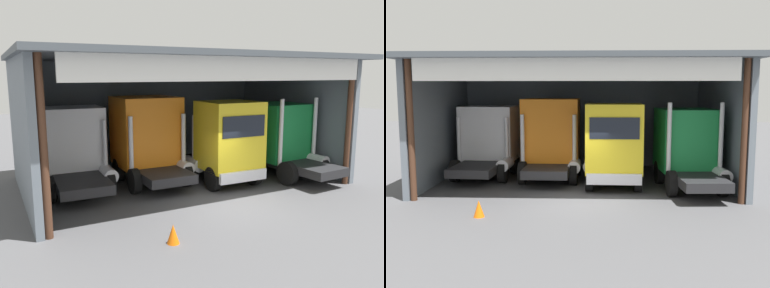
# 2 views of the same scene
# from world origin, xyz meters

# --- Properties ---
(ground_plane) EXTENTS (80.00, 80.00, 0.00)m
(ground_plane) POSITION_xyz_m (0.00, 0.00, 0.00)
(ground_plane) COLOR #4C4C4F
(ground_plane) RESTS_ON ground
(workshop_shed) EXTENTS (13.33, 9.00, 5.47)m
(workshop_shed) POSITION_xyz_m (0.00, 4.78, 3.73)
(workshop_shed) COLOR slate
(workshop_shed) RESTS_ON ground
(truck_white_right_bay) EXTENTS (2.73, 4.75, 3.37)m
(truck_white_right_bay) POSITION_xyz_m (-4.39, 4.91, 1.74)
(truck_white_right_bay) COLOR white
(truck_white_right_bay) RESTS_ON ground
(truck_orange_left_bay) EXTENTS (2.73, 4.54, 3.74)m
(truck_orange_left_bay) POSITION_xyz_m (-1.29, 4.49, 1.98)
(truck_orange_left_bay) COLOR orange
(truck_orange_left_bay) RESTS_ON ground
(truck_yellow_yard_outside) EXTENTS (2.49, 4.20, 3.59)m
(truck_yellow_yard_outside) POSITION_xyz_m (1.49, 2.54, 1.87)
(truck_yellow_yard_outside) COLOR yellow
(truck_yellow_yard_outside) RESTS_ON ground
(truck_green_center_bay) EXTENTS (2.66, 4.97, 3.66)m
(truck_green_center_bay) POSITION_xyz_m (4.66, 2.75, 1.77)
(truck_green_center_bay) COLOR #197F3D
(truck_green_center_bay) RESTS_ON ground
(oil_drum) EXTENTS (0.58, 0.58, 0.90)m
(oil_drum) POSITION_xyz_m (-0.99, 6.57, 0.45)
(oil_drum) COLOR #197233
(oil_drum) RESTS_ON ground
(tool_cart) EXTENTS (0.90, 0.60, 1.00)m
(tool_cart) POSITION_xyz_m (-4.45, 6.63, 0.50)
(tool_cart) COLOR #1E59A5
(tool_cart) RESTS_ON ground
(traffic_cone) EXTENTS (0.36, 0.36, 0.56)m
(traffic_cone) POSITION_xyz_m (-3.09, -1.87, 0.28)
(traffic_cone) COLOR orange
(traffic_cone) RESTS_ON ground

